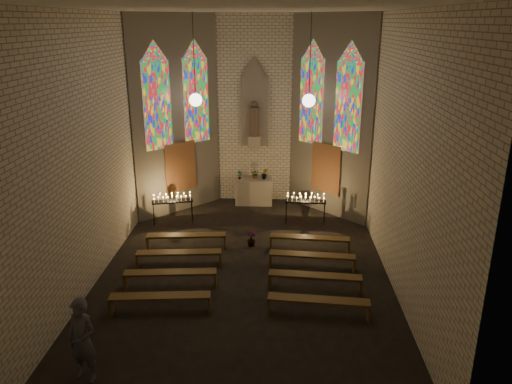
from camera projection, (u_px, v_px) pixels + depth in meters
floor at (245, 270)px, 14.19m from camera, size 12.00×12.00×0.00m
room at (251, 119)px, 16.16m from camera, size 8.22×12.43×7.00m
altar at (254, 192)px, 19.17m from camera, size 1.40×0.60×1.00m
flower_vase_left at (239, 175)px, 18.93m from camera, size 0.21×0.18×0.34m
flower_vase_center at (255, 174)px, 19.02m from camera, size 0.37×0.33×0.37m
flower_vase_right at (265, 174)px, 18.94m from camera, size 0.27×0.22×0.44m
aisle_flower_pot at (251, 239)px, 15.66m from camera, size 0.26×0.26×0.46m
votive_stand_left at (172, 199)px, 17.20m from camera, size 1.45×0.67×1.03m
votive_stand_right at (306, 199)px, 17.19m from camera, size 1.43×0.42×1.04m
pew_left_0 at (186, 237)px, 15.44m from camera, size 2.45×0.55×0.47m
pew_right_0 at (310, 239)px, 15.28m from camera, size 2.45×0.55×0.47m
pew_left_1 at (179, 254)px, 14.30m from camera, size 2.45×0.55×0.47m
pew_right_1 at (312, 257)px, 14.14m from camera, size 2.45×0.55×0.47m
pew_left_2 at (170, 274)px, 13.17m from camera, size 2.45×0.55×0.47m
pew_right_2 at (315, 278)px, 13.01m from camera, size 2.45×0.55×0.47m
pew_left_3 at (160, 298)px, 12.04m from camera, size 2.45×0.55×0.47m
pew_right_3 at (318, 302)px, 11.88m from camera, size 2.45×0.55×0.47m
visitor at (83, 340)px, 9.65m from camera, size 0.74×0.60×1.75m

